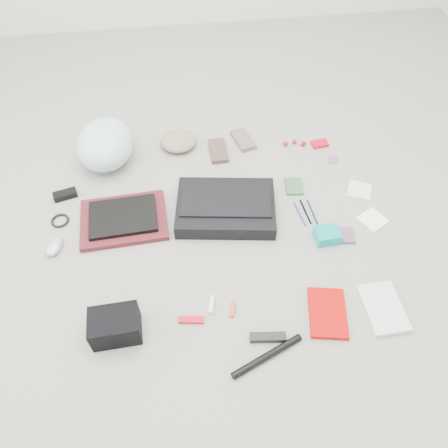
{
  "coord_description": "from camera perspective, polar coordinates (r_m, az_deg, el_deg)",
  "views": [
    {
      "loc": [
        -0.17,
        -1.25,
        1.61
      ],
      "look_at": [
        0.0,
        0.0,
        0.05
      ],
      "focal_mm": 35.0,
      "sensor_mm": 36.0,
      "label": 1
    }
  ],
  "objects": [
    {
      "name": "lollipop_a",
      "position": [
        2.48,
        8.04,
        10.36
      ],
      "size": [
        0.04,
        0.04,
        0.03
      ],
      "primitive_type": "sphere",
      "rotation": [
        0.0,
        0.0,
        -0.38
      ],
      "color": "#9B280E",
      "rests_on": "ground_plane"
    },
    {
      "name": "multitool",
      "position": [
        1.8,
        -4.32,
        -12.38
      ],
      "size": [
        0.11,
        0.04,
        0.02
      ],
      "primitive_type": "cube",
      "rotation": [
        0.0,
        0.0,
        -0.15
      ],
      "color": "#B50D17",
      "rests_on": "ground_plane"
    },
    {
      "name": "u_lock",
      "position": [
        1.76,
        5.74,
        -14.53
      ],
      "size": [
        0.14,
        0.05,
        0.03
      ],
      "primitive_type": "cube",
      "rotation": [
        0.0,
        0.0,
        -0.11
      ],
      "color": "black",
      "rests_on": "ground_plane"
    },
    {
      "name": "laptop",
      "position": [
        2.11,
        -13.06,
        0.97
      ],
      "size": [
        0.32,
        0.24,
        0.02
      ],
      "primitive_type": "cube",
      "rotation": [
        0.0,
        0.0,
        0.05
      ],
      "color": "black",
      "rests_on": "laptop_sleeve"
    },
    {
      "name": "napkin_top",
      "position": [
        2.32,
        17.27,
        4.27
      ],
      "size": [
        0.15,
        0.15,
        0.01
      ],
      "primitive_type": "cube",
      "rotation": [
        0.0,
        0.0,
        1.13
      ],
      "color": "silver",
      "rests_on": "ground_plane"
    },
    {
      "name": "bike_helmet",
      "position": [
        2.39,
        -15.25,
        10.04
      ],
      "size": [
        0.33,
        0.4,
        0.22
      ],
      "primitive_type": "ellipsoid",
      "rotation": [
        0.0,
        0.0,
        -0.12
      ],
      "color": "#BEF6F6",
      "rests_on": "ground_plane"
    },
    {
      "name": "beanie",
      "position": [
        2.45,
        -5.98,
        10.72
      ],
      "size": [
        0.2,
        0.19,
        0.07
      ],
      "primitive_type": "ellipsoid",
      "rotation": [
        0.0,
        0.0,
        0.0
      ],
      "color": "gray",
      "rests_on": "ground_plane"
    },
    {
      "name": "card_deck",
      "position": [
        2.1,
        15.8,
        -1.45
      ],
      "size": [
        0.07,
        0.1,
        0.02
      ],
      "primitive_type": "cube",
      "rotation": [
        0.0,
        0.0,
        -0.15
      ],
      "color": "#765067",
      "rests_on": "ground_plane"
    },
    {
      "name": "napkin_bottom",
      "position": [
        2.2,
        18.83,
        0.54
      ],
      "size": [
        0.15,
        0.15,
        0.01
      ],
      "primitive_type": "cube",
      "rotation": [
        0.0,
        0.0,
        0.51
      ],
      "color": "white",
      "rests_on": "ground_plane"
    },
    {
      "name": "book_white",
      "position": [
        1.92,
        20.06,
        -10.3
      ],
      "size": [
        0.16,
        0.23,
        0.02
      ],
      "primitive_type": "cube",
      "rotation": [
        0.0,
        0.0,
        0.02
      ],
      "color": "silver",
      "rests_on": "ground_plane"
    },
    {
      "name": "laptop_sleeve",
      "position": [
        2.12,
        -12.94,
        0.54
      ],
      "size": [
        0.42,
        0.32,
        0.03
      ],
      "primitive_type": "cube",
      "rotation": [
        0.0,
        0.0,
        0.05
      ],
      "color": "#56171E",
      "rests_on": "ground_plane"
    },
    {
      "name": "ground_plane",
      "position": [
        2.05,
        0.0,
        -0.88
      ],
      "size": [
        4.0,
        4.0,
        0.0
      ],
      "primitive_type": "plane",
      "color": "gray"
    },
    {
      "name": "lollipop_b",
      "position": [
        2.5,
        9.2,
        10.59
      ],
      "size": [
        0.03,
        0.03,
        0.03
      ],
      "primitive_type": "sphere",
      "rotation": [
        0.0,
        0.0,
        -0.32
      ],
      "color": "red",
      "rests_on": "ground_plane"
    },
    {
      "name": "mitten_left",
      "position": [
        2.41,
        -0.77,
        9.53
      ],
      "size": [
        0.09,
        0.18,
        0.03
      ],
      "primitive_type": "cube",
      "rotation": [
        0.0,
        0.0,
        0.02
      ],
      "color": "brown",
      "rests_on": "ground_plane"
    },
    {
      "name": "pen_blue",
      "position": [
        2.14,
        9.83,
        1.35
      ],
      "size": [
        0.03,
        0.15,
        0.01
      ],
      "primitive_type": "cylinder",
      "rotation": [
        1.57,
        0.0,
        0.13
      ],
      "color": "navy",
      "rests_on": "ground_plane"
    },
    {
      "name": "altoids_tin",
      "position": [
        2.52,
        12.38,
        10.21
      ],
      "size": [
        0.09,
        0.07,
        0.02
      ],
      "primitive_type": "cube",
      "rotation": [
        0.0,
        0.0,
        0.12
      ],
      "color": "red",
      "rests_on": "ground_plane"
    },
    {
      "name": "bike_pump",
      "position": [
        1.73,
        5.65,
        -16.8
      ],
      "size": [
        0.3,
        0.14,
        0.03
      ],
      "primitive_type": "cylinder",
      "rotation": [
        0.0,
        1.57,
        0.4
      ],
      "color": "black",
      "rests_on": "ground_plane"
    },
    {
      "name": "book_red",
      "position": [
        1.85,
        13.37,
        -11.24
      ],
      "size": [
        0.19,
        0.25,
        0.02
      ],
      "primitive_type": "cube",
      "rotation": [
        0.0,
        0.0,
        -0.19
      ],
      "color": "#C00803",
      "rests_on": "ground_plane"
    },
    {
      "name": "accordion_wallet",
      "position": [
        2.05,
        13.32,
        -1.43
      ],
      "size": [
        0.11,
        0.09,
        0.06
      ],
      "primitive_type": "cube",
      "rotation": [
        0.0,
        0.0,
        0.05
      ],
      "color": "#089F9F",
      "rests_on": "ground_plane"
    },
    {
      "name": "cable_coil",
      "position": [
        2.22,
        -20.63,
        0.42
      ],
      "size": [
        0.11,
        0.11,
        0.01
      ],
      "primitive_type": "torus",
      "rotation": [
        0.0,
        0.0,
        0.26
      ],
      "color": "black",
      "rests_on": "ground_plane"
    },
    {
      "name": "toiletry_tube_white",
      "position": [
        1.82,
        -1.65,
        -10.5
      ],
      "size": [
        0.04,
        0.08,
        0.02
      ],
      "primitive_type": "cylinder",
      "rotation": [
        1.57,
        0.0,
        -0.25
      ],
      "color": "silver",
      "rests_on": "ground_plane"
    },
    {
      "name": "mitten_right",
      "position": [
        2.48,
        2.5,
        10.95
      ],
      "size": [
        0.13,
        0.19,
        0.03
      ],
      "primitive_type": "cube",
      "rotation": [
        0.0,
        0.0,
        0.25
      ],
      "color": "#6D6058",
      "rests_on": "ground_plane"
    },
    {
      "name": "toiletry_tube_orange",
      "position": [
        1.81,
        1.12,
        -11.1
      ],
      "size": [
        0.03,
        0.07,
        0.02
      ],
      "primitive_type": "cylinder",
      "rotation": [
        1.57,
        0.0,
        -0.22
      ],
      "color": "#F14F14",
      "rests_on": "ground_plane"
    },
    {
      "name": "pen_navy",
      "position": [
        2.16,
        11.46,
        1.59
      ],
      "size": [
        0.02,
        0.16,
        0.01
      ],
      "primitive_type": "cylinder",
      "rotation": [
        1.57,
        0.0,
        0.06
      ],
      "color": "navy",
      "rests_on": "ground_plane"
    },
    {
      "name": "lollipop_c",
      "position": [
        2.49,
        10.33,
        10.29
      ],
      "size": [
        0.03,
        0.03,
        0.03
      ],
      "primitive_type": "sphere",
      "rotation": [
        0.0,
        0.0,
        -0.12
      ],
      "color": "#B10713",
      "rests_on": "ground_plane"
    },
    {
      "name": "pen_black",
      "position": [
        2.15,
        10.6,
        1.6
      ],
      "size": [
        0.02,
        0.16,
        0.01
      ],
      "primitive_type": "cylinder",
      "rotation": [
        1.57,
        0.0,
        0.09
      ],
      "color": "black",
      "rests_on": "ground_plane"
    },
    {
      "name": "stamp_sheet",
      "position": [
        2.45,
        14.04,
        8.11
      ],
      "size": [
        0.07,
        0.08,
        0.0
      ],
      "primitive_type": "cube",
      "rotation": [
        0.0,
        0.0,
        -0.38
      ],
      "color": "#855975",
      "rests_on": "ground_plane"
    },
    {
      "name": "bag_flap",
      "position": [
        2.05,
        0.23,
        2.95
      ],
      "size": [
        0.45,
        0.25,
        0.01
      ],
      "primitive_type": "cube",
      "rotation": [
        0.0,
        0.0,
        -0.15
      ],
      "color": "black",
      "rests_on": "messenger_bag"
    },
    {
      "name": "camera_bag",
      "position": [
        1.77,
        -14.02,
        -12.8
      ],
      "size": [
        0.19,
        0.14,
        0.12
      ],
      "primitive_type": "cube",
      "rotation": [
        0.0,
        0.0,
        0.04
      ],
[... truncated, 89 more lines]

